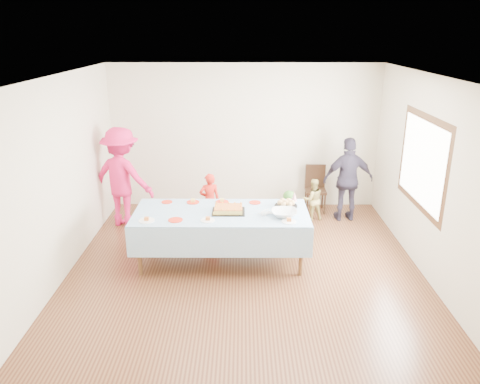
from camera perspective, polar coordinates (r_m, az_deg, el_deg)
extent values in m
plane|color=#472314|center=(6.93, 0.62, -8.82)|extent=(5.00, 5.00, 0.00)
cube|color=beige|center=(8.83, 0.57, 6.73)|extent=(5.00, 0.04, 2.70)
cube|color=beige|center=(4.09, 0.86, -8.56)|extent=(5.00, 0.04, 2.70)
cube|color=beige|center=(6.86, -20.71, 1.81)|extent=(0.04, 5.00, 2.70)
cube|color=beige|center=(6.89, 21.94, 1.73)|extent=(0.04, 5.00, 2.70)
cube|color=white|center=(6.14, 0.71, 14.02)|extent=(5.00, 5.00, 0.04)
cube|color=#472B16|center=(7.02, 21.29, 3.40)|extent=(0.03, 1.75, 1.35)
cylinder|color=#52351C|center=(6.65, -12.20, -7.04)|extent=(0.06, 0.06, 0.73)
cylinder|color=#52351C|center=(6.54, 7.48, -7.18)|extent=(0.06, 0.06, 0.73)
cylinder|color=#52351C|center=(7.39, -10.86, -4.18)|extent=(0.06, 0.06, 0.73)
cylinder|color=#52351C|center=(7.30, 6.71, -4.26)|extent=(0.06, 0.06, 0.73)
cube|color=#52351C|center=(6.73, -2.32, -2.68)|extent=(2.40, 1.00, 0.04)
cube|color=white|center=(6.72, -2.32, -2.48)|extent=(2.50, 1.10, 0.01)
cube|color=black|center=(6.71, -1.42, -2.40)|extent=(0.47, 0.36, 0.01)
cube|color=#E1D055|center=(6.69, -1.42, -2.11)|extent=(0.40, 0.30, 0.06)
cube|color=#B15729|center=(6.68, -1.42, -1.84)|extent=(0.40, 0.30, 0.01)
cylinder|color=black|center=(6.95, 5.62, -1.68)|extent=(0.34, 0.34, 0.02)
sphere|color=tan|center=(6.94, 6.37, -1.29)|extent=(0.08, 0.08, 0.08)
sphere|color=tan|center=(7.01, 5.94, -1.07)|extent=(0.08, 0.08, 0.08)
sphere|color=tan|center=(7.00, 5.21, -1.07)|extent=(0.08, 0.08, 0.08)
sphere|color=tan|center=(6.92, 4.90, -1.29)|extent=(0.08, 0.08, 0.08)
sphere|color=tan|center=(6.85, 5.32, -1.52)|extent=(0.08, 0.08, 0.08)
sphere|color=tan|center=(6.86, 6.06, -1.52)|extent=(0.08, 0.08, 0.08)
sphere|color=tan|center=(6.93, 5.63, -1.29)|extent=(0.08, 0.08, 0.08)
imported|color=silver|center=(6.57, 5.40, -2.59)|extent=(0.36, 0.36, 0.09)
cone|color=silver|center=(7.16, 6.62, -0.53)|extent=(0.09, 0.09, 0.15)
cylinder|color=red|center=(7.16, -8.90, -1.21)|extent=(0.16, 0.16, 0.01)
cylinder|color=red|center=(7.10, -5.76, -1.24)|extent=(0.19, 0.19, 0.01)
cylinder|color=red|center=(7.08, -2.19, -1.22)|extent=(0.20, 0.20, 0.01)
cylinder|color=red|center=(7.06, 1.83, -1.29)|extent=(0.17, 0.17, 0.01)
cylinder|color=red|center=(6.48, -7.87, -3.40)|extent=(0.20, 0.20, 0.01)
cylinder|color=white|center=(6.52, -11.31, -3.43)|extent=(0.22, 0.22, 0.01)
cylinder|color=white|center=(6.42, -3.94, -3.46)|extent=(0.19, 0.19, 0.01)
cylinder|color=white|center=(6.40, 5.99, -3.60)|extent=(0.20, 0.20, 0.01)
cylinder|color=black|center=(8.75, 8.21, -1.49)|extent=(0.03, 0.03, 0.38)
cylinder|color=black|center=(8.80, 10.29, -1.50)|extent=(0.03, 0.03, 0.38)
cylinder|color=black|center=(9.06, 8.00, -0.77)|extent=(0.03, 0.03, 0.38)
cylinder|color=black|center=(9.10, 10.01, -0.79)|extent=(0.03, 0.03, 0.38)
cube|color=black|center=(8.85, 9.20, 0.14)|extent=(0.38, 0.38, 0.04)
cube|color=black|center=(8.94, 9.15, 1.96)|extent=(0.38, 0.04, 0.45)
imported|color=red|center=(8.03, -3.72, -1.04)|extent=(0.39, 0.30, 0.96)
imported|color=#3B7828|center=(7.61, 5.94, -2.85)|extent=(0.45, 0.34, 0.83)
imported|color=tan|center=(8.46, 8.85, -0.90)|extent=(0.42, 0.36, 0.77)
imported|color=#DF1B5B|center=(8.25, -14.18, 1.74)|extent=(1.26, 0.96, 1.73)
imported|color=#2C2634|center=(8.46, 13.04, 1.49)|extent=(0.91, 0.44, 1.51)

